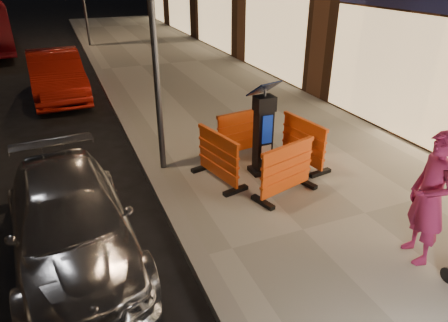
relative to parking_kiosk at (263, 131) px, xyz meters
name	(u,v)px	position (x,y,z in m)	size (l,w,h in m)	color
ground_plane	(200,265)	(-2.05, -2.02, -1.04)	(120.00, 120.00, 0.00)	black
sidewalk	(364,217)	(0.95, -2.02, -0.97)	(6.00, 60.00, 0.15)	gray
kerb	(200,261)	(-2.05, -2.02, -0.97)	(0.30, 60.00, 0.15)	slate
parking_kiosk	(263,131)	(0.00, 0.00, 0.00)	(0.56, 0.56, 1.79)	black
barrier_front	(287,170)	(0.00, -0.95, -0.39)	(1.28, 0.53, 1.00)	#E84E12
barrier_back	(242,133)	(0.00, 0.95, -0.39)	(1.28, 0.53, 1.00)	#E84E12
barrier_kerbside	(218,158)	(-0.95, 0.00, -0.39)	(1.28, 0.53, 1.00)	#E84E12
barrier_bldgside	(303,142)	(0.95, 0.00, -0.39)	(1.28, 0.53, 1.00)	#E84E12
car_silver	(78,254)	(-3.69, -1.08, -1.04)	(1.67, 4.10, 1.19)	#A1A1A6
car_red	(61,97)	(-3.60, 7.50, -1.04)	(1.57, 4.49, 1.48)	maroon
man	(430,198)	(0.87, -3.19, 0.08)	(0.71, 0.47, 1.96)	#8E1F4C
street_lamp_mid	(152,16)	(-1.80, 0.98, 2.11)	(0.12, 0.12, 6.00)	#3F3F44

